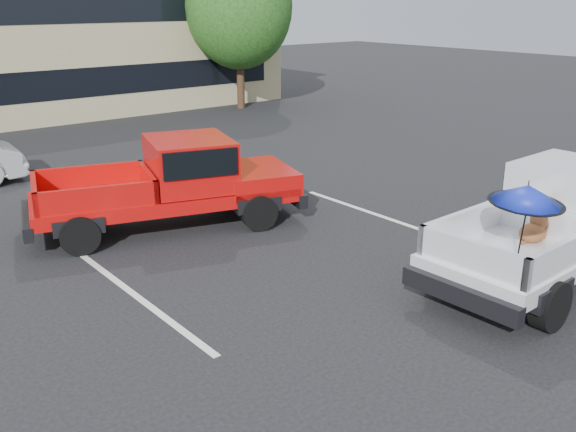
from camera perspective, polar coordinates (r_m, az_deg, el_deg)
name	(u,v)px	position (r m, az deg, el deg)	size (l,w,h in m)	color
ground	(352,285)	(10.85, 5.68, -6.10)	(90.00, 90.00, 0.00)	black
stripe_left	(133,293)	(10.79, -13.62, -6.71)	(0.12, 5.00, 0.01)	silver
stripe_right	(386,218)	(14.15, 8.68, -0.15)	(0.12, 5.00, 0.01)	silver
motel_building	(30,32)	(29.35, -21.97, 14.92)	(20.40, 8.40, 6.30)	tan
tree_right	(239,6)	(27.95, -4.39, 18.09)	(4.46, 4.46, 6.78)	#332114
tree_back	(91,1)	(33.54, -17.13, 17.83)	(4.68, 4.68, 7.11)	#332114
silver_pickup	(568,214)	(11.95, 23.61, 0.16)	(5.75, 2.27, 2.06)	black
red_pickup	(183,179)	(13.46, -9.33, 3.30)	(5.90, 3.49, 1.84)	black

